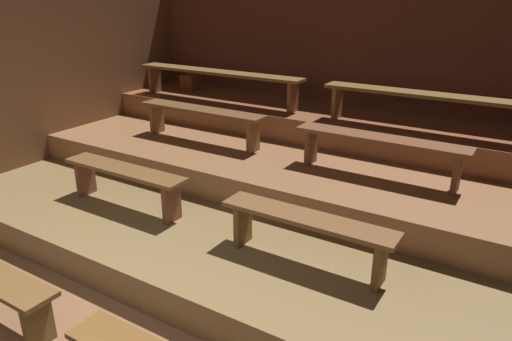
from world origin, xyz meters
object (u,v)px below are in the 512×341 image
bench_middle_left (201,115)px  bench_upper_left (217,76)px  bench_middle_right (380,145)px  bench_upper_right (440,101)px  bench_lower_right (307,227)px  bench_lower_left (125,177)px  wooden_crate_upper (191,82)px

bench_middle_left → bench_upper_left: 0.96m
bench_middle_right → bench_upper_left: bearing=162.3°
bench_middle_left → bench_upper_right: bearing=17.7°
bench_lower_right → bench_upper_left: (-2.50, 2.23, 0.65)m
bench_lower_right → bench_middle_left: 2.58m
bench_lower_left → bench_middle_left: bench_middle_left is taller
bench_lower_right → wooden_crate_upper: wooden_crate_upper is taller
bench_lower_right → bench_middle_right: 1.44m
bench_upper_right → wooden_crate_upper: bearing=173.6°
bench_upper_right → bench_upper_left: bearing=180.0°
bench_lower_left → bench_lower_right: 2.05m
bench_middle_right → bench_upper_left: bench_upper_left is taller
wooden_crate_upper → bench_middle_left: bearing=-46.4°
bench_lower_left → bench_upper_left: (-0.46, 2.23, 0.65)m
bench_middle_right → wooden_crate_upper: size_ratio=7.43×
bench_lower_right → bench_upper_right: 2.37m
bench_middle_left → bench_upper_left: size_ratio=0.67×
bench_lower_left → bench_lower_right: (2.05, 0.00, 0.00)m
bench_lower_right → bench_middle_left: bearing=146.8°
bench_middle_left → bench_middle_right: bearing=0.0°
bench_middle_right → bench_lower_right: bearing=-94.1°
bench_upper_left → wooden_crate_upper: 0.97m
bench_lower_left → wooden_crate_upper: bearing=116.0°
bench_lower_left → bench_middle_left: 1.44m
bench_upper_right → bench_lower_left: bearing=-138.3°
bench_upper_left → bench_upper_right: 2.96m
bench_lower_right → wooden_crate_upper: bearing=141.5°
bench_lower_right → bench_upper_right: (0.46, 2.23, 0.65)m
bench_middle_right → bench_upper_right: (0.36, 0.83, 0.33)m
bench_middle_right → wooden_crate_upper: bearing=159.9°
bench_lower_left → bench_middle_right: (2.15, 1.40, 0.32)m
bench_middle_right → bench_upper_left: 2.75m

